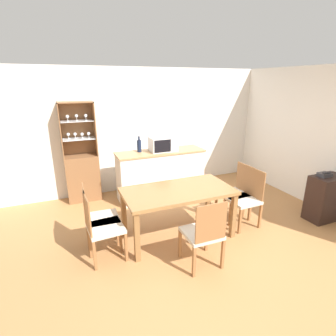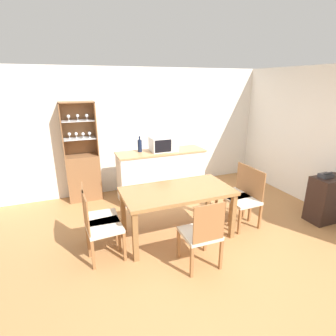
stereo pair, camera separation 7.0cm
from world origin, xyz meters
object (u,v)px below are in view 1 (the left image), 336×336
(display_cabinet, at_px, (82,171))
(dining_chair_head_near, at_px, (204,233))
(microwave, at_px, (163,144))
(dining_chair_side_right_far, at_px, (236,192))
(dining_chair_side_left_far, at_px, (99,218))
(dining_chair_side_left_near, at_px, (102,227))
(wine_bottle, at_px, (139,146))
(dining_chair_side_right_near, at_px, (246,198))
(dining_table, at_px, (178,195))
(side_cabinet, at_px, (326,198))
(telephone, at_px, (325,174))

(display_cabinet, xyz_separation_m, dining_chair_head_near, (1.19, -2.69, -0.13))
(display_cabinet, height_order, microwave, display_cabinet)
(dining_chair_side_right_far, bearing_deg, dining_chair_side_left_far, 87.45)
(microwave, bearing_deg, dining_chair_side_left_far, -138.38)
(dining_chair_side_left_near, height_order, wine_bottle, wine_bottle)
(dining_chair_head_near, xyz_separation_m, dining_chair_side_left_far, (-1.15, 0.90, 0.00))
(dining_chair_side_left_far, height_order, wine_bottle, wine_bottle)
(dining_chair_side_right_far, height_order, dining_chair_side_left_far, same)
(dining_chair_side_right_near, distance_m, wine_bottle, 2.19)
(dining_table, xyz_separation_m, dining_chair_head_near, (-0.00, -0.77, -0.20))
(microwave, bearing_deg, dining_chair_side_right_far, -57.87)
(dining_chair_side_left_far, xyz_separation_m, dining_chair_side_right_near, (2.30, -0.26, 0.00))
(wine_bottle, bearing_deg, display_cabinet, 160.23)
(dining_chair_side_left_near, height_order, side_cabinet, dining_chair_side_left_near)
(microwave, bearing_deg, wine_bottle, 168.25)
(dining_table, relative_size, dining_chair_side_left_far, 1.71)
(dining_chair_side_left_near, bearing_deg, display_cabinet, 177.31)
(dining_chair_side_left_near, relative_size, microwave, 1.83)
(dining_table, xyz_separation_m, microwave, (0.33, 1.44, 0.44))
(dining_chair_head_near, height_order, telephone, dining_chair_head_near)
(dining_chair_side_left_near, distance_m, microwave, 2.25)
(wine_bottle, relative_size, telephone, 1.53)
(dining_chair_side_left_near, xyz_separation_m, side_cabinet, (3.67, -0.37, -0.08))
(dining_chair_head_near, distance_m, dining_chair_side_left_near, 1.32)
(display_cabinet, xyz_separation_m, wine_bottle, (1.06, -0.38, 0.50))
(dining_chair_head_near, distance_m, telephone, 2.48)
(wine_bottle, xyz_separation_m, side_cabinet, (2.65, -2.04, -0.70))
(microwave, height_order, wine_bottle, wine_bottle)
(dining_chair_side_right_far, xyz_separation_m, dining_chair_side_right_near, (0.00, -0.26, 0.00))
(dining_chair_side_right_far, relative_size, dining_chair_side_left_far, 1.00)
(dining_chair_side_left_near, bearing_deg, dining_chair_side_right_far, 92.62)
(dining_chair_side_right_near, relative_size, microwave, 1.83)
(dining_chair_head_near, relative_size, microwave, 1.83)
(dining_chair_head_near, xyz_separation_m, wine_bottle, (-0.13, 2.31, 0.62))
(side_cabinet, bearing_deg, wine_bottle, 142.40)
(dining_table, height_order, dining_chair_side_right_far, dining_chair_side_right_far)
(dining_chair_side_left_far, height_order, microwave, microwave)
(display_cabinet, distance_m, wine_bottle, 1.23)
(dining_table, height_order, wine_bottle, wine_bottle)
(display_cabinet, bearing_deg, side_cabinet, -33.13)
(dining_table, distance_m, dining_chair_side_left_near, 1.18)
(microwave, distance_m, side_cabinet, 3.02)
(dining_chair_side_right_far, relative_size, dining_chair_side_right_near, 1.00)
(dining_chair_side_left_far, height_order, dining_chair_side_right_near, same)
(dining_table, bearing_deg, dining_chair_side_right_far, 6.43)
(dining_chair_side_right_near, distance_m, telephone, 1.37)
(microwave, bearing_deg, display_cabinet, 162.57)
(dining_chair_side_left_near, xyz_separation_m, dining_chair_side_right_near, (2.30, 0.00, 0.00))
(dining_chair_head_near, distance_m, wine_bottle, 2.39)
(dining_chair_side_left_near, distance_m, dining_chair_side_right_near, 2.30)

